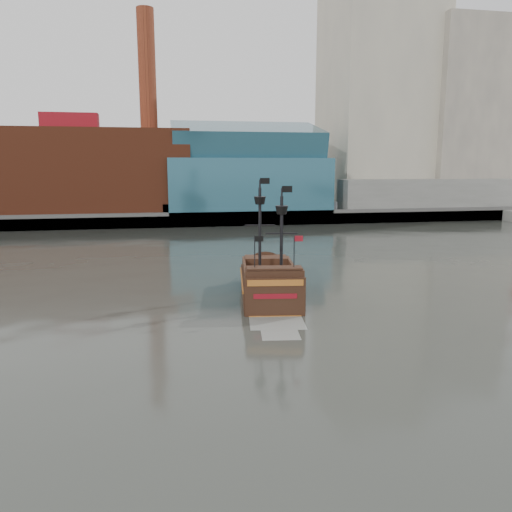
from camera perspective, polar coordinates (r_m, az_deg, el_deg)
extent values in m
plane|color=#2B2D28|center=(28.38, 2.70, -11.92)|extent=(400.00, 400.00, 0.00)
cube|color=slate|center=(118.09, -7.71, 5.53)|extent=(220.00, 60.00, 2.00)
cube|color=#4C4C49|center=(88.75, -6.68, 4.17)|extent=(220.00, 1.00, 2.60)
cube|color=maroon|center=(98.82, -20.18, 9.01)|extent=(42.00, 18.00, 15.00)
cube|color=#28596C|center=(96.96, -1.11, 8.14)|extent=(30.00, 16.00, 10.00)
cube|color=#BDB59D|center=(116.06, 13.43, 17.14)|extent=(20.00, 22.00, 46.00)
cube|color=#A39A89|center=(120.54, 22.25, 14.49)|extent=(18.00, 18.00, 38.00)
cube|color=#BDB59D|center=(135.88, 14.48, 17.33)|extent=(24.00, 20.00, 52.00)
cube|color=slate|center=(106.51, 20.02, 6.64)|extent=(40.00, 6.00, 6.00)
cylinder|color=maroon|center=(101.03, -12.34, 19.96)|extent=(3.20, 3.20, 22.00)
cube|color=#28596C|center=(96.98, -1.13, 12.87)|extent=(28.00, 14.94, 8.78)
cube|color=black|center=(41.39, 1.53, -3.94)|extent=(5.89, 11.23, 2.32)
cube|color=#4C341C|center=(41.09, 1.54, -2.19)|extent=(5.30, 10.11, 0.27)
cube|color=black|center=(45.22, 1.13, -0.62)|extent=(4.05, 2.64, 0.89)
cube|color=black|center=(36.43, 2.10, -2.74)|extent=(4.40, 2.00, 1.61)
cube|color=black|center=(35.99, 2.20, -5.26)|extent=(4.37, 0.82, 3.57)
cube|color=#AE6121|center=(35.51, 2.23, -3.09)|extent=(3.99, 0.62, 0.45)
cube|color=maroon|center=(35.75, 2.22, -4.62)|extent=(3.11, 0.50, 0.36)
cylinder|color=black|center=(41.74, 0.45, 3.06)|extent=(0.28, 0.28, 6.97)
cylinder|color=black|center=(38.98, 2.92, 2.12)|extent=(0.28, 0.28, 6.43)
cone|color=black|center=(41.50, 0.45, 6.36)|extent=(1.11, 1.11, 0.63)
cone|color=black|center=(38.73, 2.95, 5.26)|extent=(1.11, 1.11, 0.63)
cube|color=black|center=(41.45, 1.01, 8.58)|extent=(0.80, 0.14, 0.49)
cube|color=black|center=(38.67, 3.57, 7.64)|extent=(0.80, 0.14, 0.49)
cube|color=#979C97|center=(34.87, 2.40, -7.60)|extent=(4.20, 3.70, 0.01)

